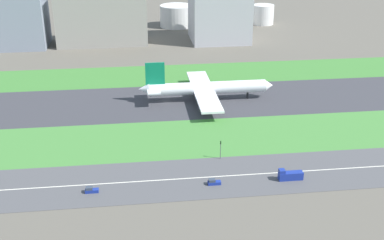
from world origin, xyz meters
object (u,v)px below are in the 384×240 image
Objects in this scene: car_2 at (214,182)px; truck_0 at (290,175)px; fuel_tank_centre at (225,16)px; car_1 at (91,190)px; fuel_tank_east at (263,14)px; fuel_tank_west at (177,16)px; office_tower at (219,12)px; airliner at (204,88)px; terminal_building at (13,11)px; hangar_building at (102,17)px; traffic_light at (221,148)px.

truck_0 is (26.48, -0.00, 0.75)m from car_2.
car_1 is at bearing -110.53° from fuel_tank_centre.
car_2 is at bearing -108.31° from fuel_tank_east.
car_1 is 0.17× the size of fuel_tank_west.
fuel_tank_west is at bearing -92.49° from car_2.
fuel_tank_centre is (12.65, 45.00, -11.90)m from office_tower.
car_1 is at bearing -102.16° from fuel_tank_west.
airliner is 163.90m from fuel_tank_centre.
terminal_building reaches higher than fuel_tank_centre.
office_tower is 2.34× the size of fuel_tank_east.
airliner reaches higher than fuel_tank_centre.
truck_0 is 1.91× the size of car_1.
terminal_building is 155.79m from fuel_tank_centre.
car_2 is 0.17× the size of fuel_tank_west.
truck_0 is 0.14× the size of hangar_building.
traffic_light is 181.42m from hangar_building.
fuel_tank_west is 37.71m from fuel_tank_centre.
traffic_light is (5.47, 17.99, 3.37)m from car_2.
car_2 is 0.52× the size of truck_0.
car_1 is 0.11× the size of office_tower.
hangar_building is 102.98m from fuel_tank_centre.
office_tower reaches higher than airliner.
hangar_building reaches higher than traffic_light.
car_1 is at bearing 0.00° from car_2.
fuel_tank_west is at bearing 180.00° from fuel_tank_centre.
office_tower is 1.76× the size of fuel_tank_centre.
fuel_tank_west is (4.81, 219.01, 3.80)m from traffic_light.
terminal_building is (-105.79, 174.01, 18.95)m from traffic_light.
hangar_building is at bearing 180.00° from office_tower.
car_2 is 237.33m from fuel_tank_west.
traffic_light is at bearing -100.99° from fuel_tank_centre.
car_2 is 0.61× the size of traffic_light.
hangar_building reaches higher than car_1.
office_tower reaches higher than fuel_tank_east.
fuel_tank_east is (51.94, 237.00, 5.81)m from truck_0.
car_1 is 0.27× the size of fuel_tank_east.
fuel_tank_east is (178.73, 45.00, -15.76)m from terminal_building.
office_tower is 48.24m from fuel_tank_centre.
car_2 is 0.09× the size of terminal_building.
office_tower is at bearing -100.43° from car_2.
fuel_tank_west reaches higher than truck_0.
traffic_light is 0.19× the size of office_tower.
car_1 is at bearing -111.63° from office_tower.
fuel_tank_centre is (37.71, 0.00, -0.66)m from fuel_tank_west.
fuel_tank_centre is at bearing 0.00° from fuel_tank_west.
airliner is 159.02m from fuel_tank_west.
fuel_tank_west is (110.60, 45.00, -15.15)m from terminal_building.
traffic_light is 0.33× the size of fuel_tank_centre.
hangar_building is (-70.53, 192.00, 16.13)m from truck_0.
terminal_building is at bearing -56.56° from truck_0.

